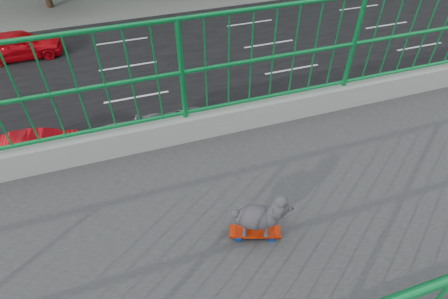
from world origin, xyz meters
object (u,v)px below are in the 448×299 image
car_1 (13,163)px  car_6 (151,136)px  poodle (260,216)px  skateboard (255,232)px  car_0 (153,200)px  car_4 (19,45)px

car_1 → car_6: size_ratio=0.96×
poodle → car_6: bearing=-159.4°
skateboard → car_0: size_ratio=0.11×
car_4 → car_6: 10.99m
car_0 → car_6: (-3.20, 0.52, -0.08)m
car_1 → car_6: bearing=90.0°
car_1 → skateboard: bearing=28.2°
poodle → car_0: bearing=-154.0°
car_6 → poodle: bearing=1.0°
car_4 → car_0: bearing=-159.3°
car_6 → car_1: bearing=-90.0°
car_0 → car_1: 5.39m
car_0 → car_4: (-12.80, -4.84, -0.02)m
car_4 → poodle: bearing=-163.7°
skateboard → car_6: 11.28m
poodle → car_6: (-9.31, -0.16, -6.62)m
skateboard → car_0: 8.79m
car_0 → car_6: size_ratio=0.91×
car_1 → car_4: (-9.60, -0.50, -0.04)m
skateboard → poodle: size_ratio=0.96×
car_0 → car_4: 13.69m
skateboard → car_1: bearing=-132.1°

